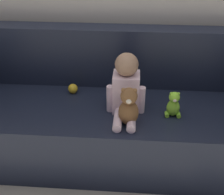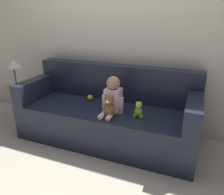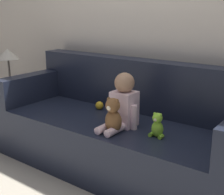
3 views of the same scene
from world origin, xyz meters
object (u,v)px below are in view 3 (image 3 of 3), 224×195
plush_toy_side (157,126)px  toy_ball (99,105)px  couch (121,131)px  side_table (9,70)px  teddy_bear_brown (113,116)px  person_baby (123,104)px

plush_toy_side → toy_ball: (-0.71, 0.25, -0.05)m
couch → side_table: bearing=-176.5°
teddy_bear_brown → side_table: bearing=171.7°
plush_toy_side → side_table: bearing=177.0°
couch → person_baby: couch is taller
couch → toy_ball: 0.33m
side_table → teddy_bear_brown: bearing=-8.3°
toy_ball → person_baby: bearing=-28.3°
person_baby → side_table: size_ratio=0.45×
person_baby → side_table: bearing=177.6°
couch → plush_toy_side: couch is taller
toy_ball → plush_toy_side: bearing=-19.2°
couch → teddy_bear_brown: size_ratio=8.10×
teddy_bear_brown → person_baby: bearing=98.6°
side_table → person_baby: bearing=-2.4°
couch → person_baby: bearing=-50.4°
plush_toy_side → side_table: side_table is taller
teddy_bear_brown → plush_toy_side: 0.32m
person_baby → teddy_bear_brown: size_ratio=1.56×
couch → plush_toy_side: (0.43, -0.18, 0.20)m
couch → toy_ball: size_ratio=29.46×
teddy_bear_brown → side_table: (-1.48, 0.22, 0.13)m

